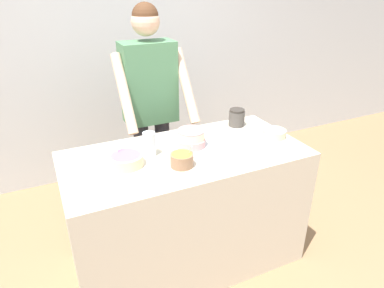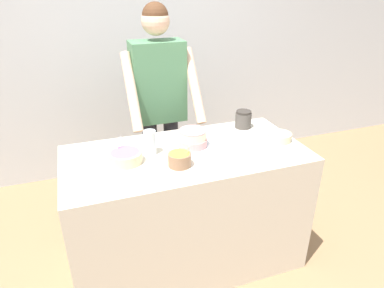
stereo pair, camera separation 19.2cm
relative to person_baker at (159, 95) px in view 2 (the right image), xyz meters
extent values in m
cube|color=silver|center=(-0.02, 0.85, 0.23)|extent=(10.00, 0.05, 2.60)
cube|color=beige|center=(-0.02, -0.74, -0.62)|extent=(1.58, 0.76, 0.90)
cylinder|color=#2D2D38|center=(-0.09, 0.01, -0.65)|extent=(0.13, 0.13, 0.86)
cylinder|color=#2D2D38|center=(0.09, 0.01, -0.65)|extent=(0.13, 0.13, 0.86)
cube|color=#4C7F56|center=(0.00, 0.01, 0.11)|extent=(0.42, 0.23, 0.64)
cylinder|color=beige|center=(-0.25, -0.16, 0.10)|extent=(0.08, 0.41, 0.54)
cylinder|color=beige|center=(0.25, -0.16, 0.10)|extent=(0.08, 0.41, 0.54)
sphere|color=beige|center=(0.00, 0.01, 0.57)|extent=(0.21, 0.21, 0.21)
sphere|color=#51331E|center=(0.00, 0.01, 0.61)|extent=(0.20, 0.20, 0.20)
cylinder|color=silver|center=(0.05, -0.68, -0.16)|extent=(0.32, 0.32, 0.01)
cylinder|color=pink|center=(0.05, -0.68, -0.13)|extent=(0.19, 0.19, 0.05)
cylinder|color=#F4EABC|center=(0.05, -0.68, -0.08)|extent=(0.18, 0.18, 0.05)
cylinder|color=pink|center=(0.05, -0.68, -0.05)|extent=(0.18, 0.18, 0.01)
cylinder|color=beige|center=(0.66, -0.78, -0.14)|extent=(0.17, 0.17, 0.06)
cylinder|color=white|center=(0.66, -0.78, -0.12)|extent=(0.14, 0.14, 0.01)
cylinder|color=beige|center=(-0.41, -0.74, -0.13)|extent=(0.21, 0.21, 0.07)
cylinder|color=#9E66B7|center=(-0.41, -0.74, -0.11)|extent=(0.18, 0.18, 0.01)
cylinder|color=silver|center=(-0.44, -0.67, -0.09)|extent=(0.06, 0.04, 0.14)
cylinder|color=#936B4C|center=(-0.11, -0.89, -0.13)|extent=(0.14, 0.14, 0.08)
cylinder|color=#EF9938|center=(-0.11, -0.89, -0.09)|extent=(0.12, 0.12, 0.01)
cylinder|color=silver|center=(-0.06, -0.89, -0.10)|extent=(0.01, 0.08, 0.13)
cylinder|color=silver|center=(-0.24, -0.67, -0.09)|extent=(0.08, 0.08, 0.16)
cylinder|color=white|center=(0.31, -0.99, -0.16)|extent=(0.22, 0.22, 0.01)
cylinder|color=#4C4742|center=(0.53, -0.48, -0.11)|extent=(0.12, 0.12, 0.11)
cylinder|color=#322D28|center=(0.53, -0.48, -0.05)|extent=(0.11, 0.11, 0.02)
camera|label=1|loc=(-0.82, -2.55, 0.86)|focal=32.00mm
camera|label=2|loc=(-0.64, -2.62, 0.86)|focal=32.00mm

